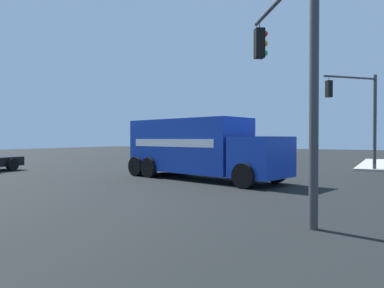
# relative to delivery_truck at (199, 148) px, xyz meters

# --- Properties ---
(ground_plane) EXTENTS (100.00, 100.00, 0.00)m
(ground_plane) POSITION_rel_delivery_truck_xyz_m (1.02, -1.25, -1.52)
(ground_plane) COLOR black
(delivery_truck) EXTENTS (8.67, 4.51, 2.90)m
(delivery_truck) POSITION_rel_delivery_truck_xyz_m (0.00, 0.00, 0.00)
(delivery_truck) COLOR #1438AD
(delivery_truck) RESTS_ON ground
(traffic_light_primary) EXTENTS (2.65, 3.50, 6.02)m
(traffic_light_primary) POSITION_rel_delivery_truck_xyz_m (-5.92, 5.99, 2.44)
(traffic_light_primary) COLOR #38383D
(traffic_light_primary) RESTS_ON ground
(traffic_light_secondary) EXTENTS (2.63, 2.80, 5.63)m
(traffic_light_secondary) POSITION_rel_delivery_truck_xyz_m (-6.42, -7.96, 2.31)
(traffic_light_secondary) COLOR #38383D
(traffic_light_secondary) RESTS_ON sidewalk_corner_near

